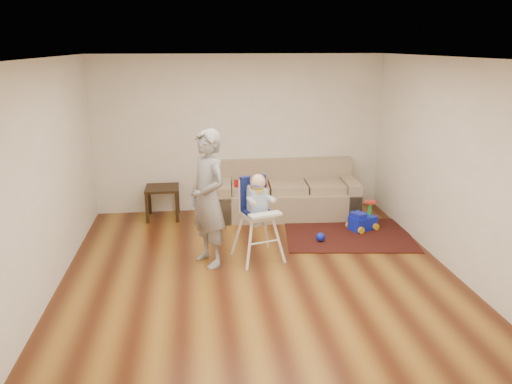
{
  "coord_description": "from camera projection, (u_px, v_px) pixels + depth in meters",
  "views": [
    {
      "loc": [
        -0.76,
        -5.78,
        2.85
      ],
      "look_at": [
        0.0,
        0.4,
        1.0
      ],
      "focal_mm": 35.0,
      "sensor_mm": 36.0,
      "label": 1
    }
  ],
  "objects": [
    {
      "name": "room_envelope",
      "position": [
        255.0,
        124.0,
        6.37
      ],
      "size": [
        5.04,
        5.52,
        2.72
      ],
      "color": "beige",
      "rests_on": "ground"
    },
    {
      "name": "area_rug",
      "position": [
        348.0,
        235.0,
        7.75
      ],
      "size": [
        2.08,
        1.66,
        0.02
      ],
      "primitive_type": "cube",
      "rotation": [
        0.0,
        0.0,
        -0.12
      ],
      "color": "black",
      "rests_on": "ground"
    },
    {
      "name": "ground",
      "position": [
        260.0,
        275.0,
        6.4
      ],
      "size": [
        5.5,
        5.5,
        0.0
      ],
      "primitive_type": "plane",
      "color": "#431D0D",
      "rests_on": "ground"
    },
    {
      "name": "ride_on_toy",
      "position": [
        363.0,
        216.0,
        7.9
      ],
      "size": [
        0.49,
        0.43,
        0.45
      ],
      "primitive_type": null,
      "rotation": [
        0.0,
        0.0,
        0.42
      ],
      "color": "#1020CA",
      "rests_on": "area_rug"
    },
    {
      "name": "high_chair",
      "position": [
        258.0,
        219.0,
        6.74
      ],
      "size": [
        0.7,
        0.7,
        1.21
      ],
      "rotation": [
        0.0,
        0.0,
        0.29
      ],
      "color": "white",
      "rests_on": "ground"
    },
    {
      "name": "sofa",
      "position": [
        287.0,
        189.0,
        8.55
      ],
      "size": [
        2.42,
        1.11,
        0.91
      ],
      "rotation": [
        0.0,
        0.0,
        -0.06
      ],
      "color": "tan",
      "rests_on": "ground"
    },
    {
      "name": "side_table",
      "position": [
        163.0,
        203.0,
        8.45
      ],
      "size": [
        0.55,
        0.55,
        0.55
      ],
      "primitive_type": null,
      "color": "black",
      "rests_on": "ground"
    },
    {
      "name": "toy_ball",
      "position": [
        320.0,
        237.0,
        7.45
      ],
      "size": [
        0.13,
        0.13,
        0.13
      ],
      "primitive_type": "sphere",
      "color": "#1020CA",
      "rests_on": "area_rug"
    },
    {
      "name": "adult",
      "position": [
        208.0,
        199.0,
        6.5
      ],
      "size": [
        0.71,
        0.8,
        1.83
      ],
      "primitive_type": "imported",
      "rotation": [
        0.0,
        0.0,
        -1.05
      ],
      "color": "gray",
      "rests_on": "ground"
    }
  ]
}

